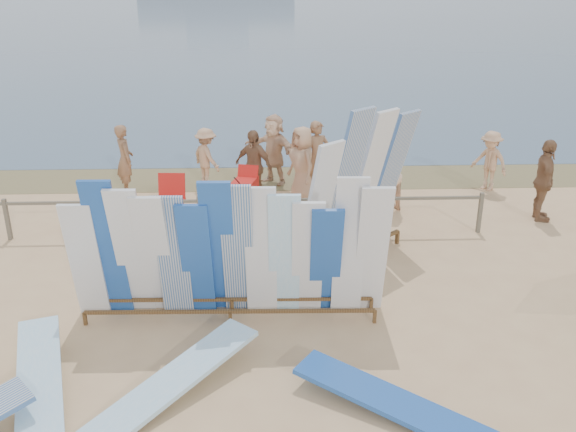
{
  "coord_description": "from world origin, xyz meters",
  "views": [
    {
      "loc": [
        1.4,
        -9.02,
        5.15
      ],
      "look_at": [
        1.82,
        1.63,
        0.97
      ],
      "focal_mm": 38.0,
      "sensor_mm": 36.0,
      "label": 1
    }
  ],
  "objects_px": {
    "flat_board_a": "(41,392)",
    "beachgoer_8": "(387,174)",
    "flat_board_d": "(393,412)",
    "beachgoer_6": "(302,165)",
    "beachgoer_extra_0": "(490,161)",
    "beachgoer_10": "(544,181)",
    "beach_chair_right": "(238,215)",
    "beachgoer_3": "(206,157)",
    "main_surfboard_rack": "(229,256)",
    "beachgoer_7": "(317,158)",
    "side_surfboard_rack": "(357,190)",
    "flat_board_b": "(175,393)",
    "beachgoer_5": "(274,149)",
    "beach_chair_left": "(171,205)",
    "stroller": "(245,197)",
    "beachgoer_4": "(253,166)",
    "beachgoer_1": "(125,159)",
    "vendor_table": "(323,256)"
  },
  "relations": [
    {
      "from": "flat_board_a",
      "to": "beachgoer_8",
      "type": "xyz_separation_m",
      "value": [
        5.85,
        6.55,
        0.91
      ]
    },
    {
      "from": "flat_board_d",
      "to": "beachgoer_6",
      "type": "distance_m",
      "value": 7.96
    },
    {
      "from": "beachgoer_extra_0",
      "to": "beachgoer_10",
      "type": "height_order",
      "value": "beachgoer_10"
    },
    {
      "from": "beach_chair_right",
      "to": "beachgoer_3",
      "type": "height_order",
      "value": "beachgoer_3"
    },
    {
      "from": "main_surfboard_rack",
      "to": "flat_board_a",
      "type": "distance_m",
      "value": 3.25
    },
    {
      "from": "beachgoer_extra_0",
      "to": "beachgoer_6",
      "type": "height_order",
      "value": "beachgoer_6"
    },
    {
      "from": "main_surfboard_rack",
      "to": "beachgoer_extra_0",
      "type": "relative_size",
      "value": 3.22
    },
    {
      "from": "beach_chair_right",
      "to": "beachgoer_7",
      "type": "height_order",
      "value": "beachgoer_7"
    },
    {
      "from": "side_surfboard_rack",
      "to": "beach_chair_right",
      "type": "relative_size",
      "value": 3.39
    },
    {
      "from": "beach_chair_right",
      "to": "beachgoer_10",
      "type": "xyz_separation_m",
      "value": [
        6.83,
        0.11,
        0.67
      ]
    },
    {
      "from": "flat_board_b",
      "to": "beachgoer_5",
      "type": "distance_m",
      "value": 9.06
    },
    {
      "from": "beach_chair_left",
      "to": "beachgoer_10",
      "type": "bearing_deg",
      "value": -0.09
    },
    {
      "from": "beach_chair_right",
      "to": "stroller",
      "type": "bearing_deg",
      "value": 67.91
    },
    {
      "from": "flat_board_b",
      "to": "beachgoer_7",
      "type": "height_order",
      "value": "beachgoer_7"
    },
    {
      "from": "flat_board_a",
      "to": "beachgoer_3",
      "type": "height_order",
      "value": "beachgoer_3"
    },
    {
      "from": "beach_chair_left",
      "to": "beachgoer_8",
      "type": "relative_size",
      "value": 0.54
    },
    {
      "from": "beachgoer_8",
      "to": "beachgoer_extra_0",
      "type": "xyz_separation_m",
      "value": [
        2.95,
        1.48,
        -0.14
      ]
    },
    {
      "from": "flat_board_a",
      "to": "beachgoer_extra_0",
      "type": "distance_m",
      "value": 11.93
    },
    {
      "from": "beach_chair_left",
      "to": "beachgoer_extra_0",
      "type": "relative_size",
      "value": 0.63
    },
    {
      "from": "flat_board_d",
      "to": "beachgoer_5",
      "type": "height_order",
      "value": "beachgoer_5"
    },
    {
      "from": "stroller",
      "to": "beachgoer_extra_0",
      "type": "xyz_separation_m",
      "value": [
        6.25,
        1.67,
        0.32
      ]
    },
    {
      "from": "flat_board_a",
      "to": "beachgoer_6",
      "type": "relative_size",
      "value": 1.43
    },
    {
      "from": "side_surfboard_rack",
      "to": "stroller",
      "type": "xyz_separation_m",
      "value": [
        -2.22,
        2.25,
        -0.93
      ]
    },
    {
      "from": "beachgoer_3",
      "to": "beachgoer_7",
      "type": "height_order",
      "value": "beachgoer_7"
    },
    {
      "from": "main_surfboard_rack",
      "to": "beachgoer_extra_0",
      "type": "xyz_separation_m",
      "value": [
        6.34,
        6.2,
        -0.33
      ]
    },
    {
      "from": "beachgoer_4",
      "to": "beachgoer_3",
      "type": "distance_m",
      "value": 1.74
    },
    {
      "from": "flat_board_a",
      "to": "beach_chair_right",
      "type": "relative_size",
      "value": 3.0
    },
    {
      "from": "flat_board_a",
      "to": "beachgoer_1",
      "type": "xyz_separation_m",
      "value": [
        -0.51,
        8.13,
        0.89
      ]
    },
    {
      "from": "stroller",
      "to": "beachgoer_3",
      "type": "xyz_separation_m",
      "value": [
        -1.05,
        2.29,
        0.32
      ]
    },
    {
      "from": "main_surfboard_rack",
      "to": "flat_board_d",
      "type": "height_order",
      "value": "main_surfboard_rack"
    },
    {
      "from": "side_surfboard_rack",
      "to": "beachgoer_6",
      "type": "height_order",
      "value": "side_surfboard_rack"
    },
    {
      "from": "main_surfboard_rack",
      "to": "beach_chair_right",
      "type": "xyz_separation_m",
      "value": [
        -0.03,
        3.94,
        -0.84
      ]
    },
    {
      "from": "beachgoer_5",
      "to": "beachgoer_7",
      "type": "bearing_deg",
      "value": 3.59
    },
    {
      "from": "main_surfboard_rack",
      "to": "beachgoer_1",
      "type": "distance_m",
      "value": 6.97
    },
    {
      "from": "main_surfboard_rack",
      "to": "beachgoer_extra_0",
      "type": "height_order",
      "value": "main_surfboard_rack"
    },
    {
      "from": "vendor_table",
      "to": "flat_board_a",
      "type": "height_order",
      "value": "vendor_table"
    },
    {
      "from": "side_surfboard_rack",
      "to": "stroller",
      "type": "bearing_deg",
      "value": 92.68
    },
    {
      "from": "beachgoer_extra_0",
      "to": "beachgoer_1",
      "type": "relative_size",
      "value": 0.87
    },
    {
      "from": "main_surfboard_rack",
      "to": "flat_board_b",
      "type": "bearing_deg",
      "value": -107.56
    },
    {
      "from": "beachgoer_8",
      "to": "beachgoer_7",
      "type": "distance_m",
      "value": 2.05
    },
    {
      "from": "beachgoer_extra_0",
      "to": "side_surfboard_rack",
      "type": "bearing_deg",
      "value": -84.04
    },
    {
      "from": "main_surfboard_rack",
      "to": "beachgoer_10",
      "type": "relative_size",
      "value": 2.67
    },
    {
      "from": "side_surfboard_rack",
      "to": "beachgoer_3",
      "type": "bearing_deg",
      "value": 83.83
    },
    {
      "from": "side_surfboard_rack",
      "to": "beachgoer_4",
      "type": "xyz_separation_m",
      "value": [
        -2.03,
        3.33,
        -0.5
      ]
    },
    {
      "from": "beachgoer_extra_0",
      "to": "beachgoer_6",
      "type": "xyz_separation_m",
      "value": [
        -4.88,
        -0.74,
        0.17
      ]
    },
    {
      "from": "beach_chair_right",
      "to": "stroller",
      "type": "height_order",
      "value": "stroller"
    },
    {
      "from": "flat_board_b",
      "to": "beach_chair_right",
      "type": "height_order",
      "value": "beach_chair_right"
    },
    {
      "from": "beachgoer_8",
      "to": "beachgoer_5",
      "type": "distance_m",
      "value": 3.43
    },
    {
      "from": "beach_chair_right",
      "to": "beachgoer_8",
      "type": "height_order",
      "value": "beachgoer_8"
    },
    {
      "from": "beachgoer_10",
      "to": "beachgoer_1",
      "type": "relative_size",
      "value": 1.05
    }
  ]
}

